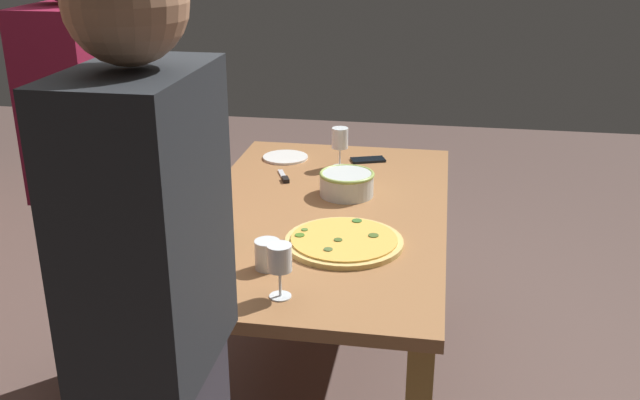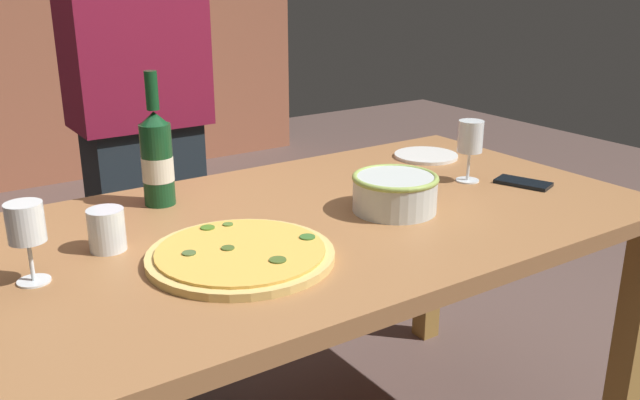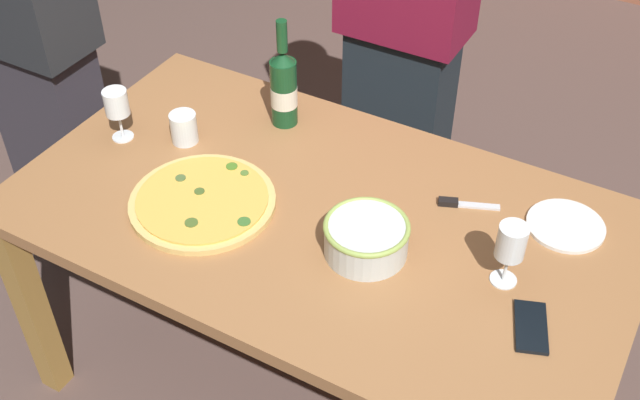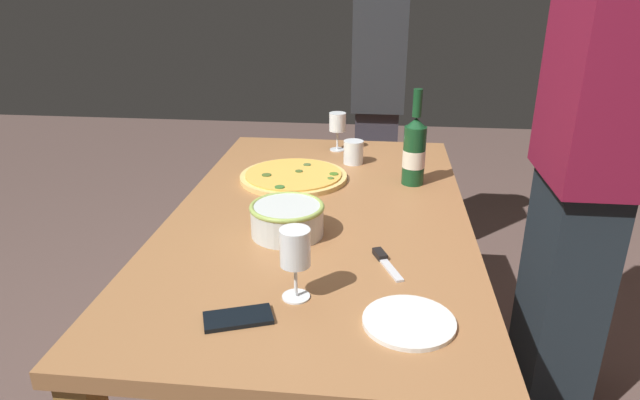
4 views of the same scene
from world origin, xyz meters
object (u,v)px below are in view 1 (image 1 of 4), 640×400
at_px(cup_amber, 267,255).
at_px(cell_phone, 368,160).
at_px(serving_bowl, 347,183).
at_px(wine_glass_by_bottle, 340,139).
at_px(wine_bottle, 216,202).
at_px(wine_glass_near_pizza, 279,261).
at_px(pizza_knife, 284,177).
at_px(pizza, 344,241).
at_px(person_guest_left, 158,348).
at_px(side_plate, 285,157).
at_px(person_host, 89,179).
at_px(dining_table, 320,234).

distance_m(cup_amber, cell_phone, 1.09).
relative_size(serving_bowl, wine_glass_by_bottle, 1.23).
relative_size(wine_bottle, wine_glass_near_pizza, 2.10).
height_order(wine_glass_near_pizza, pizza_knife, wine_glass_near_pizza).
distance_m(cup_amber, pizza_knife, 0.80).
height_order(pizza, cell_phone, pizza).
bearing_deg(wine_bottle, wine_glass_near_pizza, -141.61).
xyz_separation_m(pizza_knife, person_guest_left, (-1.43, -0.04, 0.11)).
bearing_deg(pizza_knife, pizza, -150.98).
relative_size(wine_glass_by_bottle, cell_phone, 1.18).
bearing_deg(side_plate, person_host, 141.86).
distance_m(serving_bowl, pizza_knife, 0.31).
relative_size(pizza, person_host, 0.22).
bearing_deg(dining_table, wine_bottle, 134.01).
bearing_deg(serving_bowl, wine_bottle, 140.92).
xyz_separation_m(wine_glass_near_pizza, side_plate, (1.22, 0.25, -0.11)).
xyz_separation_m(wine_glass_near_pizza, person_guest_left, (-0.48, 0.15, 0.01)).
height_order(pizza, side_plate, pizza).
relative_size(wine_glass_by_bottle, person_guest_left, 0.10).
bearing_deg(cup_amber, dining_table, -8.88).
bearing_deg(person_host, wine_glass_near_pizza, -42.26).
distance_m(serving_bowl, wine_glass_by_bottle, 0.34).
xyz_separation_m(wine_glass_near_pizza, cup_amber, (0.17, 0.07, -0.07)).
height_order(pizza, serving_bowl, serving_bowl).
bearing_deg(pizza, cup_amber, 135.55).
bearing_deg(wine_bottle, person_guest_left, -170.85).
relative_size(dining_table, serving_bowl, 7.66).
bearing_deg(person_guest_left, cup_amber, 0.71).
bearing_deg(wine_glass_by_bottle, cup_amber, 175.59).
distance_m(pizza, cell_phone, 0.87).
relative_size(serving_bowl, wine_glass_near_pizza, 1.33).
relative_size(wine_glass_by_bottle, pizza_knife, 1.09).
relative_size(serving_bowl, cup_amber, 2.34).
bearing_deg(pizza_knife, cell_phone, -46.79).
height_order(serving_bowl, wine_glass_by_bottle, wine_glass_by_bottle).
bearing_deg(wine_glass_near_pizza, pizza, -19.11).
height_order(dining_table, side_plate, side_plate).
relative_size(dining_table, wine_glass_by_bottle, 9.44).
distance_m(cup_amber, side_plate, 1.07).
bearing_deg(pizza_knife, serving_bowl, -116.87).
xyz_separation_m(dining_table, serving_bowl, (0.17, -0.07, 0.14)).
bearing_deg(cup_amber, serving_bowl, -12.87).
distance_m(side_plate, person_host, 0.91).
bearing_deg(pizza, wine_bottle, 90.65).
bearing_deg(side_plate, serving_bowl, -140.98).
distance_m(dining_table, cell_phone, 0.61).
bearing_deg(pizza, person_guest_left, 161.55).
bearing_deg(person_guest_left, pizza_knife, 9.59).
distance_m(wine_bottle, side_plate, 0.86).
relative_size(wine_bottle, side_plate, 1.69).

